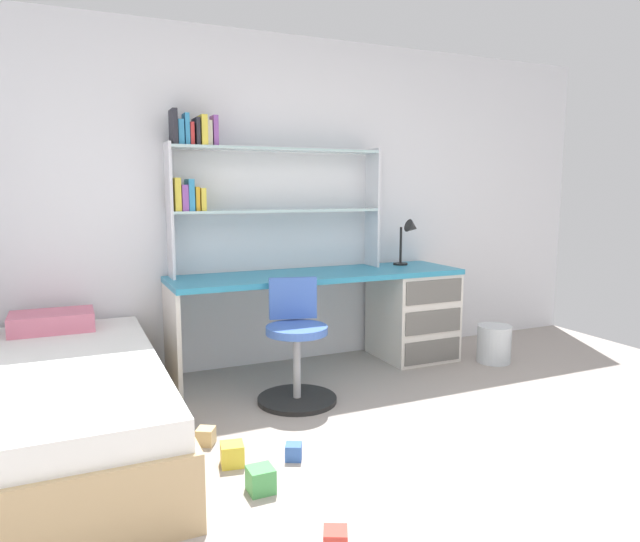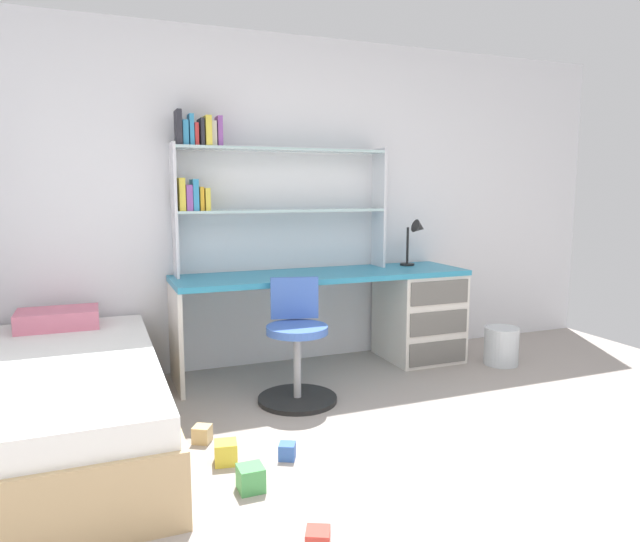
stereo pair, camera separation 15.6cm
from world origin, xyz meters
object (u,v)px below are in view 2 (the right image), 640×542
at_px(bed_platform, 53,404).
at_px(desk_lamp, 417,235).
at_px(toy_block_blue_0, 287,451).
at_px(toy_block_red_3, 318,541).
at_px(swivel_chair, 297,353).
at_px(toy_block_natural_1, 202,434).
at_px(toy_block_yellow_2, 226,452).
at_px(waste_bin, 501,346).
at_px(bookshelf_hutch, 251,180).
at_px(desk, 394,309).
at_px(toy_block_green_4, 251,478).

bearing_deg(bed_platform, desk_lamp, 16.80).
relative_size(bed_platform, toy_block_blue_0, 25.22).
bearing_deg(desk_lamp, toy_block_red_3, -128.37).
bearing_deg(swivel_chair, toy_block_natural_1, -149.35).
bearing_deg(desk_lamp, swivel_chair, -153.28).
distance_m(toy_block_natural_1, toy_block_yellow_2, 0.30).
relative_size(waste_bin, toy_block_red_3, 3.23).
distance_m(bookshelf_hutch, swivel_chair, 1.35).
relative_size(bookshelf_hutch, toy_block_red_3, 17.82).
distance_m(desk, toy_block_green_4, 2.25).
bearing_deg(toy_block_yellow_2, desk_lamp, 35.22).
xyz_separation_m(swivel_chair, toy_block_natural_1, (-0.70, -0.41, -0.27)).
xyz_separation_m(bookshelf_hutch, toy_block_yellow_2, (-0.53, -1.43, -1.40)).
height_order(waste_bin, toy_block_yellow_2, waste_bin).
bearing_deg(toy_block_green_4, bed_platform, 136.28).
bearing_deg(toy_block_natural_1, desk_lamp, 28.14).
bearing_deg(bookshelf_hutch, desk, -9.70).
bearing_deg(toy_block_yellow_2, toy_block_blue_0, -13.14).
bearing_deg(toy_block_red_3, bookshelf_hutch, 80.94).
height_order(toy_block_blue_0, toy_block_green_4, toy_block_green_4).
bearing_deg(waste_bin, toy_block_yellow_2, -160.80).
distance_m(waste_bin, toy_block_red_3, 2.79).
bearing_deg(toy_block_natural_1, swivel_chair, 30.65).
height_order(swivel_chair, toy_block_green_4, swivel_chair).
bearing_deg(desk, swivel_chair, -152.28).
bearing_deg(toy_block_green_4, swivel_chair, 60.06).
bearing_deg(swivel_chair, bookshelf_hutch, 97.48).
distance_m(toy_block_yellow_2, toy_block_red_3, 0.86).
height_order(waste_bin, toy_block_green_4, waste_bin).
bearing_deg(desk_lamp, toy_block_blue_0, -138.50).
relative_size(bed_platform, toy_block_green_4, 17.97).
distance_m(desk_lamp, swivel_chair, 1.58).
xyz_separation_m(swivel_chair, toy_block_red_3, (-0.46, -1.55, -0.27)).
xyz_separation_m(swivel_chair, toy_block_yellow_2, (-0.63, -0.70, -0.26)).
distance_m(desk, waste_bin, 0.89).
bearing_deg(toy_block_natural_1, toy_block_green_4, -78.65).
xyz_separation_m(desk_lamp, toy_block_blue_0, (-1.60, -1.41, -0.97)).
xyz_separation_m(waste_bin, toy_block_red_3, (-2.22, -1.68, -0.10)).
relative_size(swivel_chair, toy_block_green_4, 6.89).
bearing_deg(desk, toy_block_yellow_2, -143.12).
xyz_separation_m(desk, bookshelf_hutch, (-1.12, 0.19, 1.03)).
relative_size(bookshelf_hutch, swivel_chair, 2.06).
distance_m(desk_lamp, toy_block_green_4, 2.65).
xyz_separation_m(desk, desk_lamp, (0.25, 0.10, 0.58)).
distance_m(waste_bin, toy_block_green_4, 2.61).
xyz_separation_m(bookshelf_hutch, toy_block_natural_1, (-0.60, -1.14, -1.41)).
xyz_separation_m(desk_lamp, toy_block_yellow_2, (-1.90, -1.34, -0.95)).
bearing_deg(waste_bin, desk, 151.48).
distance_m(waste_bin, toy_block_blue_0, 2.28).
relative_size(desk_lamp, toy_block_red_3, 4.15).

